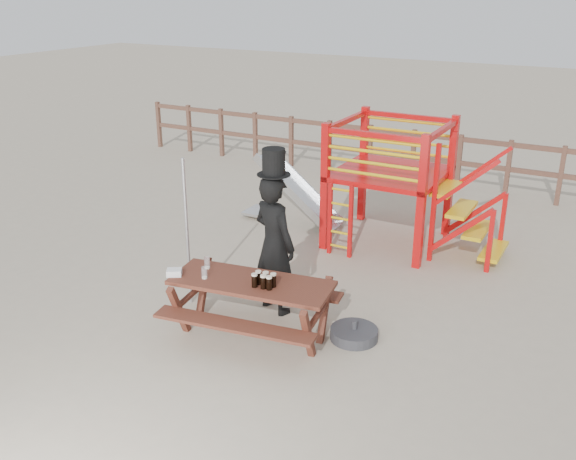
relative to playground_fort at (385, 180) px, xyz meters
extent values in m
plane|color=tan|center=(-0.12, -3.58, -1.07)|extent=(60.00, 60.00, 0.00)
cube|color=brown|center=(-0.12, 3.42, 0.03)|extent=(15.00, 0.06, 0.10)
cube|color=brown|center=(-0.12, 3.42, -0.47)|extent=(15.00, 0.06, 0.10)
cube|color=brown|center=(-7.62, 3.42, -0.47)|extent=(0.09, 0.09, 1.20)
cube|color=brown|center=(-6.62, 3.42, -0.47)|extent=(0.09, 0.09, 1.20)
cube|color=brown|center=(-5.62, 3.42, -0.47)|extent=(0.09, 0.09, 1.20)
cube|color=brown|center=(-4.62, 3.42, -0.47)|extent=(0.09, 0.09, 1.20)
cube|color=brown|center=(-3.62, 3.42, -0.47)|extent=(0.09, 0.09, 1.20)
cube|color=brown|center=(-2.62, 3.42, -0.47)|extent=(0.09, 0.09, 1.20)
cube|color=brown|center=(-1.62, 3.42, -0.47)|extent=(0.09, 0.09, 1.20)
cube|color=brown|center=(-0.62, 3.42, -0.47)|extent=(0.09, 0.09, 1.20)
cube|color=brown|center=(0.38, 3.42, -0.47)|extent=(0.09, 0.09, 1.20)
cube|color=brown|center=(1.38, 3.42, -0.47)|extent=(0.09, 0.09, 1.20)
cube|color=brown|center=(2.38, 3.42, -0.47)|extent=(0.09, 0.09, 1.20)
cube|color=red|center=(-0.72, -0.78, -0.02)|extent=(0.12, 0.12, 2.10)
cube|color=red|center=(0.88, -0.78, -0.02)|extent=(0.12, 0.12, 2.10)
cube|color=red|center=(-0.72, 0.82, -0.02)|extent=(0.12, 0.12, 2.10)
cube|color=red|center=(0.88, 0.82, -0.02)|extent=(0.12, 0.12, 2.10)
cube|color=red|center=(0.08, 0.02, 0.13)|extent=(1.72, 1.72, 0.08)
cube|color=red|center=(0.08, -0.78, 0.93)|extent=(1.60, 0.08, 0.08)
cube|color=red|center=(0.08, 0.82, 0.93)|extent=(1.60, 0.08, 0.08)
cube|color=red|center=(-0.72, 0.02, 0.93)|extent=(0.08, 1.60, 0.08)
cube|color=red|center=(0.88, 0.02, 0.93)|extent=(0.08, 1.60, 0.08)
cylinder|color=yellow|center=(0.08, -0.78, 0.31)|extent=(1.50, 0.05, 0.05)
cylinder|color=yellow|center=(0.08, 0.82, 0.31)|extent=(1.50, 0.05, 0.05)
cylinder|color=yellow|center=(0.08, -0.78, 0.49)|extent=(1.50, 0.05, 0.05)
cylinder|color=yellow|center=(0.08, 0.82, 0.49)|extent=(1.50, 0.05, 0.05)
cylinder|color=yellow|center=(0.08, -0.78, 0.67)|extent=(1.50, 0.05, 0.05)
cylinder|color=yellow|center=(0.08, 0.82, 0.67)|extent=(1.50, 0.05, 0.05)
cylinder|color=yellow|center=(0.08, -0.78, 0.85)|extent=(1.50, 0.05, 0.05)
cylinder|color=yellow|center=(0.08, 0.82, 0.85)|extent=(1.50, 0.05, 0.05)
cube|color=red|center=(-0.55, -0.93, -0.47)|extent=(0.06, 0.06, 1.20)
cube|color=red|center=(-0.19, -0.93, -0.47)|extent=(0.06, 0.06, 1.20)
cylinder|color=yellow|center=(-0.37, -0.93, -0.92)|extent=(0.36, 0.04, 0.04)
cylinder|color=yellow|center=(-0.37, -0.93, -0.68)|extent=(0.36, 0.04, 0.04)
cylinder|color=yellow|center=(-0.37, -0.93, -0.44)|extent=(0.36, 0.04, 0.04)
cylinder|color=yellow|center=(-0.37, -0.93, -0.20)|extent=(0.36, 0.04, 0.04)
cylinder|color=yellow|center=(-0.37, -0.93, 0.04)|extent=(0.36, 0.04, 0.04)
cube|color=yellow|center=(1.03, 0.02, 0.01)|extent=(0.30, 0.90, 0.06)
cube|color=yellow|center=(1.31, 0.02, -0.29)|extent=(0.30, 0.90, 0.06)
cube|color=yellow|center=(1.59, 0.02, -0.59)|extent=(0.30, 0.90, 0.06)
cube|color=yellow|center=(1.87, 0.02, -0.89)|extent=(0.30, 0.90, 0.06)
cube|color=red|center=(1.43, -0.43, -0.47)|extent=(0.95, 0.08, 0.86)
cube|color=red|center=(1.43, 0.47, -0.47)|extent=(0.95, 0.08, 0.86)
cube|color=silver|center=(-1.62, 0.02, -0.45)|extent=(1.53, 0.55, 1.21)
cube|color=silver|center=(-1.62, -0.25, -0.41)|extent=(1.58, 0.04, 1.28)
cube|color=silver|center=(-1.62, 0.29, -0.41)|extent=(1.58, 0.04, 1.28)
cube|color=silver|center=(-2.52, 0.02, -0.97)|extent=(0.35, 0.55, 0.05)
cube|color=brown|center=(-0.27, -3.78, -0.33)|extent=(2.06, 1.02, 0.05)
cube|color=brown|center=(-0.19, -4.32, -0.63)|extent=(1.99, 0.56, 0.04)
cube|color=brown|center=(-0.35, -3.25, -0.63)|extent=(1.99, 0.56, 0.04)
cube|color=brown|center=(-1.10, -3.91, -0.72)|extent=(0.25, 1.18, 0.71)
cube|color=brown|center=(0.56, -3.66, -0.72)|extent=(0.25, 1.18, 0.71)
imported|color=black|center=(-0.38, -3.02, -0.13)|extent=(0.80, 0.66, 1.89)
cube|color=#0D860C|center=(-0.33, -2.88, 0.10)|extent=(0.08, 0.04, 0.44)
cylinder|color=black|center=(-0.38, -3.02, 0.82)|extent=(0.43, 0.43, 0.01)
cylinder|color=black|center=(-0.38, -3.02, 0.99)|extent=(0.29, 0.29, 0.33)
cube|color=white|center=(-0.33, -2.88, 1.11)|extent=(0.14, 0.05, 0.04)
cylinder|color=#B2B2B7|center=(-1.50, -3.41, -0.05)|extent=(0.05, 0.05, 2.05)
cylinder|color=#333338|center=(0.88, -3.23, -1.00)|extent=(0.60, 0.60, 0.14)
cylinder|color=#333338|center=(0.88, -3.23, -0.88)|extent=(0.07, 0.07, 0.11)
cube|color=white|center=(-1.19, -4.10, -0.27)|extent=(0.23, 0.21, 0.08)
cylinder|color=black|center=(-0.15, -3.90, -0.23)|extent=(0.07, 0.07, 0.15)
cylinder|color=beige|center=(-0.15, -3.90, -0.15)|extent=(0.07, 0.07, 0.02)
cylinder|color=black|center=(-0.03, -3.88, -0.23)|extent=(0.07, 0.07, 0.15)
cylinder|color=beige|center=(-0.03, -3.88, -0.15)|extent=(0.07, 0.07, 0.02)
cylinder|color=black|center=(0.04, -3.88, -0.23)|extent=(0.07, 0.07, 0.15)
cylinder|color=beige|center=(0.04, -3.88, -0.15)|extent=(0.07, 0.07, 0.02)
cylinder|color=black|center=(-0.15, -3.81, -0.23)|extent=(0.07, 0.07, 0.15)
cylinder|color=beige|center=(-0.15, -3.81, -0.15)|extent=(0.07, 0.07, 0.02)
cylinder|color=black|center=(-0.06, -3.79, -0.23)|extent=(0.07, 0.07, 0.15)
cylinder|color=beige|center=(-0.06, -3.79, -0.15)|extent=(0.07, 0.07, 0.02)
cylinder|color=black|center=(0.05, -3.79, -0.23)|extent=(0.07, 0.07, 0.15)
cylinder|color=beige|center=(0.05, -3.79, -0.15)|extent=(0.07, 0.07, 0.02)
cylinder|color=silver|center=(-0.95, -3.74, -0.23)|extent=(0.07, 0.07, 0.15)
cylinder|color=beige|center=(-0.95, -3.74, -0.30)|extent=(0.06, 0.06, 0.02)
cylinder|color=silver|center=(-0.81, -3.99, -0.23)|extent=(0.07, 0.07, 0.15)
cylinder|color=beige|center=(-0.81, -3.99, -0.30)|extent=(0.06, 0.06, 0.02)
camera|label=1|loc=(3.50, -9.71, 3.09)|focal=40.00mm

